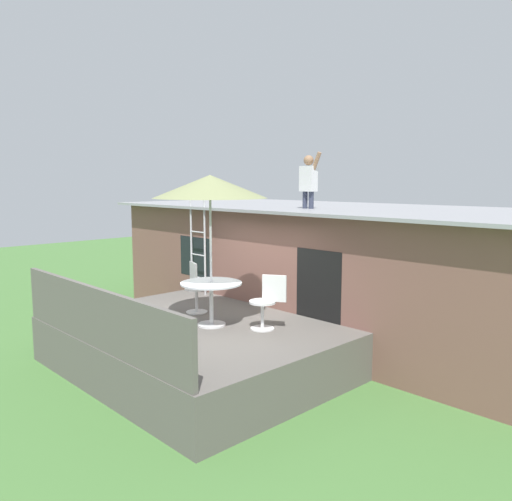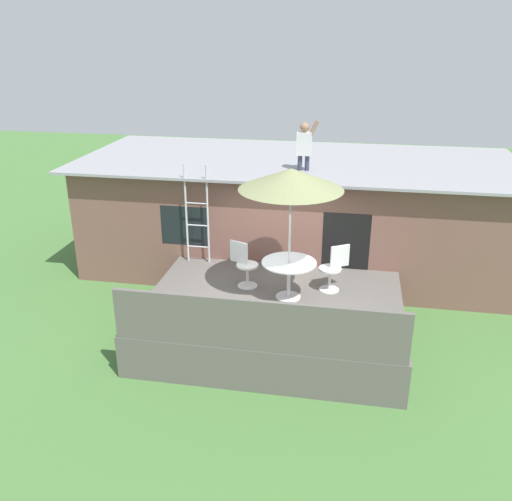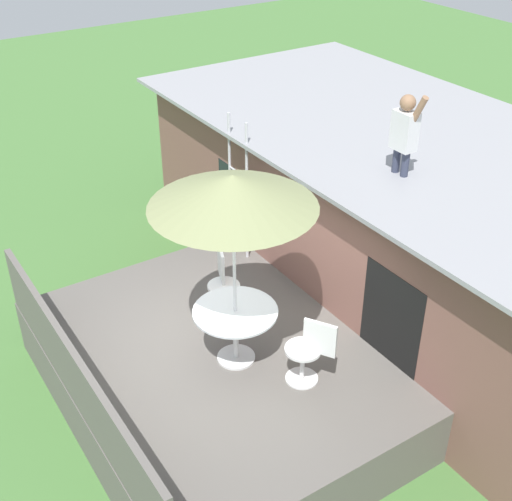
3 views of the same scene
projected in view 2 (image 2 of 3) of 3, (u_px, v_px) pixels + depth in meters
ground_plane at (274, 332)px, 10.93m from camera, size 40.00×40.00×0.00m
house at (296, 212)px, 13.69m from camera, size 10.50×4.50×2.70m
deck at (274, 315)px, 10.78m from camera, size 4.87×3.98×0.80m
deck_railing at (257, 326)px, 8.69m from camera, size 4.77×0.08×0.90m
patio_table at (289, 270)px, 10.37m from camera, size 1.04×1.04×0.74m
patio_umbrella at (291, 179)px, 9.71m from camera, size 1.90×1.90×2.54m
step_ladder at (197, 214)px, 11.82m from camera, size 0.52×0.04×2.20m
person_figure at (305, 143)px, 11.94m from camera, size 0.47×0.20×1.11m
patio_chair_left at (244, 265)px, 10.92m from camera, size 0.60×0.44×0.92m
patio_chair_right at (333, 268)px, 10.74m from camera, size 0.57×0.45×0.92m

